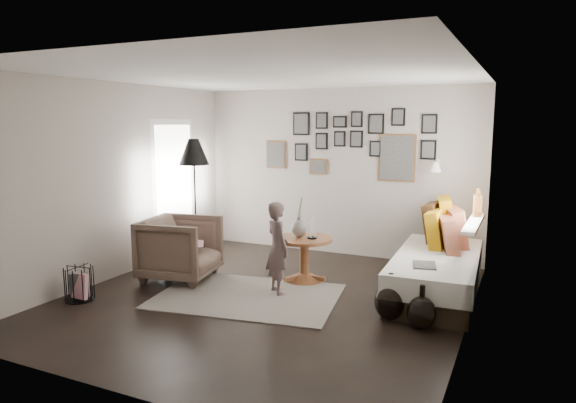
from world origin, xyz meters
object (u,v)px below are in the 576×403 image
at_px(demijohn_large, 390,302).
at_px(demijohn_small, 421,313).
at_px(magazine_basket, 79,284).
at_px(vase, 299,225).
at_px(daybed, 438,265).
at_px(pedestal_table, 304,261).
at_px(child, 278,248).
at_px(armchair, 180,248).
at_px(floor_lamp, 194,157).

bearing_deg(demijohn_large, demijohn_small, -18.92).
height_order(magazine_basket, demijohn_large, demijohn_large).
bearing_deg(vase, daybed, 8.12).
relative_size(vase, demijohn_small, 1.15).
relative_size(pedestal_table, child, 0.65).
distance_m(armchair, demijohn_large, 2.91).
height_order(armchair, demijohn_small, armchair).
distance_m(daybed, magazine_basket, 4.30).
distance_m(pedestal_table, floor_lamp, 2.17).
distance_m(daybed, floor_lamp, 3.62).
bearing_deg(magazine_basket, demijohn_small, 12.36).
relative_size(demijohn_large, child, 0.44).
relative_size(pedestal_table, vase, 1.40).
height_order(vase, demijohn_small, vase).
bearing_deg(armchair, demijohn_large, -105.34).
height_order(floor_lamp, demijohn_small, floor_lamp).
height_order(armchair, child, child).
xyz_separation_m(daybed, magazine_basket, (-3.76, -2.08, -0.14)).
xyz_separation_m(armchair, demijohn_large, (2.89, -0.24, -0.22)).
height_order(vase, child, child).
relative_size(pedestal_table, armchair, 0.81).
bearing_deg(demijohn_small, pedestal_table, 150.32).
height_order(armchair, demijohn_large, armchair).
distance_m(pedestal_table, daybed, 1.69).
height_order(daybed, floor_lamp, floor_lamp).
relative_size(magazine_basket, child, 0.35).
relative_size(armchair, floor_lamp, 0.50).
distance_m(vase, armchair, 1.61).
bearing_deg(demijohn_large, child, 169.98).
distance_m(pedestal_table, demijohn_large, 1.61).
bearing_deg(pedestal_table, floor_lamp, 179.25).
distance_m(pedestal_table, child, 0.67).
xyz_separation_m(magazine_basket, child, (2.00, 1.21, 0.37)).
xyz_separation_m(vase, floor_lamp, (-1.64, 0.00, 0.84)).
bearing_deg(child, pedestal_table, -58.34).
xyz_separation_m(floor_lamp, magazine_basket, (-0.37, -1.83, -1.39)).
relative_size(magazine_basket, demijohn_small, 0.87).
height_order(floor_lamp, demijohn_large, floor_lamp).
bearing_deg(pedestal_table, daybed, 9.18).
relative_size(vase, armchair, 0.58).
relative_size(demijohn_large, demijohn_small, 1.10).
distance_m(pedestal_table, magazine_basket, 2.77).
bearing_deg(armchair, child, -99.97).
distance_m(demijohn_small, child, 1.88).
xyz_separation_m(floor_lamp, demijohn_small, (3.43, -1.00, -1.42)).
xyz_separation_m(daybed, armchair, (-3.20, -0.88, 0.08)).
relative_size(daybed, demijohn_small, 4.99).
height_order(pedestal_table, demijohn_large, pedestal_table).
relative_size(daybed, child, 2.02).
bearing_deg(daybed, pedestal_table, -173.44).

